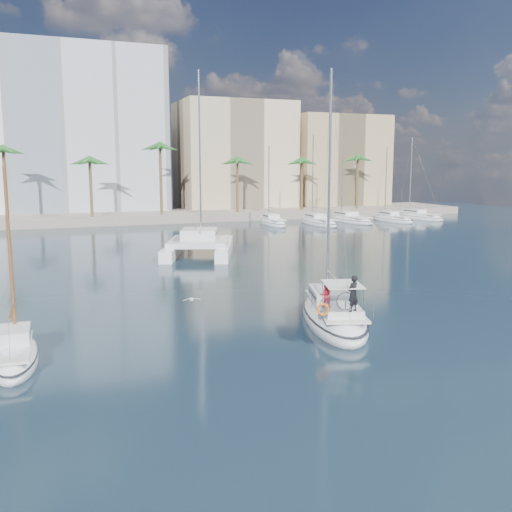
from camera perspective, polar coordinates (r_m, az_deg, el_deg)
name	(u,v)px	position (r m, az deg, el deg)	size (l,w,h in m)	color
ground	(271,314)	(33.95, 1.49, -5.87)	(160.00, 160.00, 0.00)	black
quay	(121,217)	(92.48, -13.30, 3.77)	(120.00, 14.00, 1.20)	gray
building_modern	(35,133)	(103.38, -21.27, 11.38)	(42.00, 16.00, 28.00)	white
building_beige	(234,158)	(106.09, -2.19, 9.74)	(20.00, 14.00, 20.00)	beige
building_tan_right	(336,164)	(112.45, 7.96, 9.11)	(18.00, 12.00, 18.00)	tan
palm_centre	(123,155)	(88.18, -13.16, 9.83)	(3.60, 3.60, 12.30)	brown
palm_right	(326,156)	(98.97, 7.01, 9.89)	(3.60, 3.60, 12.30)	brown
main_sloop	(333,315)	(32.28, 7.76, -5.83)	(6.11, 10.47, 14.83)	white
small_sloop	(15,355)	(28.02, -22.98, -9.06)	(2.18, 6.47, 9.23)	white
catamaran	(199,243)	(56.83, -5.69, 1.35)	(10.22, 13.80, 18.03)	white
seagull	(192,299)	(33.12, -6.47, -4.33)	(1.07, 0.46, 0.20)	silver
moored_yacht_a	(273,225)	(84.34, 1.69, 3.11)	(2.72, 9.35, 11.90)	white
moored_yacht_b	(318,225)	(85.29, 6.24, 3.13)	(3.14, 10.78, 13.72)	white
moored_yacht_c	(349,222)	(90.18, 9.33, 3.39)	(3.55, 12.21, 15.54)	white
moored_yacht_d	(392,222)	(92.00, 13.46, 3.37)	(2.72, 9.35, 11.90)	white
moored_yacht_e	(419,219)	(97.41, 15.95, 3.57)	(3.14, 10.78, 13.72)	white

